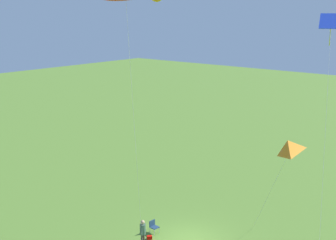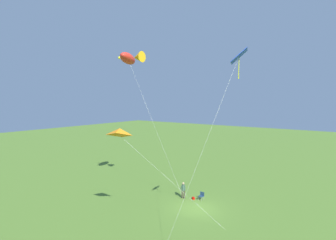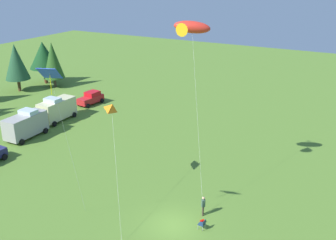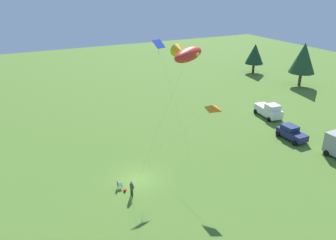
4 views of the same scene
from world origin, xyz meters
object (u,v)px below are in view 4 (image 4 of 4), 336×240
Objects in this scene: person_kite_flyer at (132,187)px; kite_diamond_blue at (159,46)px; backpack_on_grass at (125,190)px; folding_chair at (119,184)px; truck_white_pickup at (269,110)px; car_navy_hatch at (291,133)px; kite_delta_orange at (212,108)px; kite_large_fish at (186,54)px.

kite_diamond_blue reaches higher than person_kite_flyer.
folding_chair is at bearing -155.63° from backpack_on_grass.
folding_chair is 0.16× the size of truck_white_pickup.
car_navy_hatch is 21.46m from kite_diamond_blue.
car_navy_hatch is at bearing 99.96° from kite_delta_orange.
backpack_on_grass is at bearing -45.33° from kite_diamond_blue.
kite_large_fish reaches higher than backpack_on_grass.
folding_chair is at bearing -49.85° from kite_diamond_blue.
truck_white_pickup is at bearing 119.66° from kite_delta_orange.
kite_diamond_blue is (-8.63, -1.79, 4.90)m from kite_delta_orange.
car_navy_hatch is at bearing -11.93° from person_kite_flyer.
kite_delta_orange is (10.15, -17.82, 6.91)m from truck_white_pickup.
kite_delta_orange is at bearing -19.05° from person_kite_flyer.
kite_delta_orange is at bearing 11.71° from kite_diamond_blue.
truck_white_pickup reaches higher than folding_chair.
kite_large_fish is at bearing 108.33° from car_navy_hatch.
backpack_on_grass is 24.34m from car_navy_hatch.
kite_delta_orange is at bearing -6.98° from folding_chair.
car_navy_hatch is at bearing 108.04° from kite_large_fish.
truck_white_pickup is at bearing 21.26° from folding_chair.
kite_diamond_blue is (-12.64, 3.62, -1.78)m from kite_large_fish.
car_navy_hatch is 0.31× the size of kite_diamond_blue.
kite_large_fish reaches higher than truck_white_pickup.
kite_diamond_blue is (-8.43, 7.11, 11.89)m from person_kite_flyer.
folding_chair is 2.56× the size of backpack_on_grass.
kite_delta_orange is (-4.01, 5.41, -6.68)m from kite_large_fish.
backpack_on_grass is at bearing 93.56° from person_kite_flyer.
car_navy_hatch reaches higher than backpack_on_grass.
person_kite_flyer is at bearing 96.10° from car_navy_hatch.
truck_white_pickup is 21.64m from kite_delta_orange.
kite_delta_orange is (2.63, -14.99, 7.06)m from car_navy_hatch.
truck_white_pickup is (-8.93, 27.11, 0.99)m from backpack_on_grass.
kite_large_fish is at bearing -15.98° from kite_diamond_blue.
kite_delta_orange reaches higher than car_navy_hatch.
car_navy_hatch is (7.52, -2.83, -0.15)m from truck_white_pickup.
backpack_on_grass is (-1.01, -0.39, -0.91)m from person_kite_flyer.
kite_large_fish is 13.27m from kite_diamond_blue.
kite_large_fish reaches higher than person_kite_flyer.
folding_chair is at bearing -101.72° from kite_delta_orange.
kite_delta_orange is (0.20, 8.90, 6.99)m from person_kite_flyer.
car_navy_hatch is at bearing 6.21° from folding_chair.
kite_large_fish is (6.01, 4.24, 14.20)m from folding_chair.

